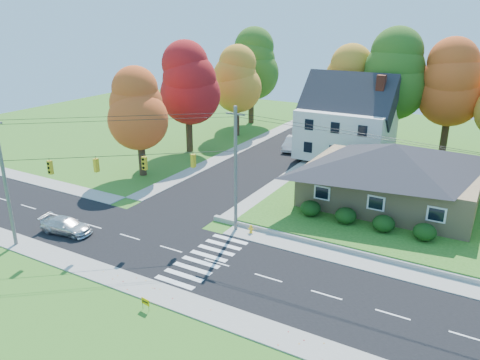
# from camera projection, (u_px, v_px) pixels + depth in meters

# --- Properties ---
(ground) EXTENTS (120.00, 120.00, 0.00)m
(ground) POSITION_uv_depth(u_px,v_px,m) (217.00, 263.00, 32.51)
(ground) COLOR #3D7923
(road_main) EXTENTS (90.00, 8.00, 0.02)m
(road_main) POSITION_uv_depth(u_px,v_px,m) (217.00, 263.00, 32.51)
(road_main) COLOR black
(road_main) RESTS_ON ground
(road_cross) EXTENTS (8.00, 44.00, 0.02)m
(road_cross) POSITION_uv_depth(u_px,v_px,m) (275.00, 154.00, 57.50)
(road_cross) COLOR black
(road_cross) RESTS_ON ground
(sidewalk_north) EXTENTS (90.00, 2.00, 0.08)m
(sidewalk_north) POSITION_uv_depth(u_px,v_px,m) (251.00, 235.00, 36.59)
(sidewalk_north) COLOR #9C9A90
(sidewalk_north) RESTS_ON ground
(sidewalk_south) EXTENTS (90.00, 2.00, 0.08)m
(sidewalk_south) POSITION_uv_depth(u_px,v_px,m) (173.00, 298.00, 28.41)
(sidewalk_south) COLOR #9C9A90
(sidewalk_south) RESTS_ON ground
(lawn) EXTENTS (30.00, 30.00, 0.50)m
(lawn) POSITION_uv_depth(u_px,v_px,m) (455.00, 197.00, 43.51)
(lawn) COLOR #3D7923
(lawn) RESTS_ON ground
(ranch_house) EXTENTS (14.60, 10.60, 5.40)m
(ranch_house) POSITION_uv_depth(u_px,v_px,m) (392.00, 173.00, 40.75)
(ranch_house) COLOR tan
(ranch_house) RESTS_ON lawn
(colonial_house) EXTENTS (10.40, 8.40, 9.60)m
(colonial_house) POSITION_uv_depth(u_px,v_px,m) (347.00, 122.00, 53.84)
(colonial_house) COLOR silver
(colonial_house) RESTS_ON lawn
(hedge_row) EXTENTS (10.70, 1.70, 1.27)m
(hedge_row) POSITION_uv_depth(u_px,v_px,m) (364.00, 219.00, 36.63)
(hedge_row) COLOR #163A10
(hedge_row) RESTS_ON lawn
(traffic_infrastructure) EXTENTS (38.10, 10.66, 10.00)m
(traffic_infrastructure) POSITION_uv_depth(u_px,v_px,m) (224.00, 187.00, 31.96)
(traffic_infrastructure) COLOR #666059
(traffic_infrastructure) RESTS_ON ground
(tree_lot_0) EXTENTS (6.72, 6.72, 12.51)m
(tree_lot_0) POSITION_uv_depth(u_px,v_px,m) (348.00, 82.00, 58.44)
(tree_lot_0) COLOR #3F2A19
(tree_lot_0) RESTS_ON lawn
(tree_lot_1) EXTENTS (7.84, 7.84, 14.60)m
(tree_lot_1) POSITION_uv_depth(u_px,v_px,m) (397.00, 75.00, 54.38)
(tree_lot_1) COLOR #3F2A19
(tree_lot_1) RESTS_ON lawn
(tree_lot_2) EXTENTS (7.28, 7.28, 13.56)m
(tree_lot_2) POSITION_uv_depth(u_px,v_px,m) (452.00, 83.00, 52.61)
(tree_lot_2) COLOR #3F2A19
(tree_lot_2) RESTS_ON lawn
(tree_west_0) EXTENTS (6.16, 6.16, 11.47)m
(tree_west_0) POSITION_uv_depth(u_px,v_px,m) (138.00, 109.00, 47.86)
(tree_west_0) COLOR #3F2A19
(tree_west_0) RESTS_ON ground
(tree_west_1) EXTENTS (7.28, 7.28, 13.56)m
(tree_west_1) POSITION_uv_depth(u_px,v_px,m) (187.00, 83.00, 56.07)
(tree_west_1) COLOR #3F2A19
(tree_west_1) RESTS_ON ground
(tree_west_2) EXTENTS (6.72, 6.72, 12.51)m
(tree_west_2) POSITION_uv_depth(u_px,v_px,m) (236.00, 80.00, 63.99)
(tree_west_2) COLOR #3F2A19
(tree_west_2) RESTS_ON ground
(tree_west_3) EXTENTS (7.84, 7.84, 14.60)m
(tree_west_3) POSITION_uv_depth(u_px,v_px,m) (252.00, 64.00, 71.03)
(tree_west_3) COLOR #3F2A19
(tree_west_3) RESTS_ON ground
(silver_sedan) EXTENTS (4.48, 2.32, 1.24)m
(silver_sedan) POSITION_uv_depth(u_px,v_px,m) (66.00, 226.00, 36.70)
(silver_sedan) COLOR silver
(silver_sedan) RESTS_ON road_main
(white_car) EXTENTS (2.54, 5.23, 1.65)m
(white_car) POSITION_uv_depth(u_px,v_px,m) (293.00, 143.00, 59.20)
(white_car) COLOR silver
(white_car) RESTS_ON road_cross
(fire_hydrant) EXTENTS (0.43, 0.33, 0.75)m
(fire_hydrant) POSITION_uv_depth(u_px,v_px,m) (251.00, 229.00, 36.72)
(fire_hydrant) COLOR yellow
(fire_hydrant) RESTS_ON ground
(yard_sign) EXTENTS (0.62, 0.10, 0.78)m
(yard_sign) POSITION_uv_depth(u_px,v_px,m) (145.00, 302.00, 27.15)
(yard_sign) COLOR black
(yard_sign) RESTS_ON ground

